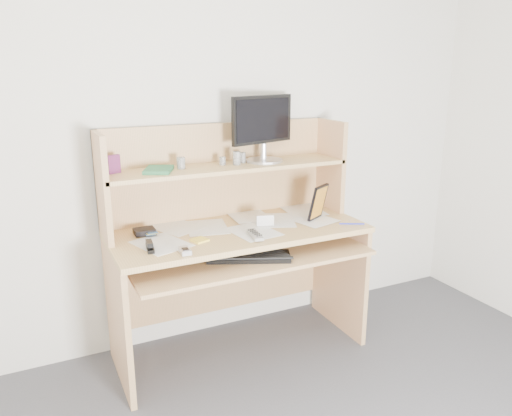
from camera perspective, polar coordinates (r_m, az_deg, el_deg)
name	(u,v)px	position (r m, az deg, el deg)	size (l,w,h in m)	color
back_wall	(216,131)	(2.93, -4.61, 8.73)	(3.60, 0.04, 2.50)	silver
desk	(233,234)	(2.84, -2.62, -3.01)	(1.40, 0.70, 1.30)	tan
paper_clutter	(239,228)	(2.75, -1.98, -2.35)	(1.32, 0.54, 0.01)	white
keyboard	(249,256)	(2.60, -0.85, -5.51)	(0.46, 0.31, 0.03)	black
tv_remote	(255,235)	(2.61, -0.11, -3.07)	(0.05, 0.17, 0.02)	#979792
flip_phone	(185,250)	(2.42, -8.16, -4.76)	(0.05, 0.09, 0.02)	#BCBCBF
stapler	(150,245)	(2.49, -12.03, -4.18)	(0.03, 0.12, 0.04)	black
wallet	(144,231)	(2.72, -12.64, -2.60)	(0.11, 0.09, 0.03)	black
sticky_note_pad	(200,240)	(2.58, -6.46, -3.66)	(0.08, 0.08, 0.01)	yellow
digital_camera	(265,220)	(2.79, 1.02, -1.36)	(0.10, 0.04, 0.06)	silver
game_case	(318,202)	(2.90, 7.12, 0.67)	(0.15, 0.02, 0.20)	black
blue_pen	(352,224)	(2.85, 10.90, -1.79)	(0.01, 0.01, 0.14)	#1B27CF
card_box	(114,164)	(2.67, -15.96, 4.83)	(0.07, 0.02, 0.10)	maroon
shelf_book	(159,170)	(2.67, -11.06, 4.32)	(0.13, 0.19, 0.02)	#2F7648
chip_stack_a	(181,163)	(2.72, -8.56, 5.12)	(0.05, 0.05, 0.06)	black
chip_stack_b	(242,158)	(2.86, -1.56, 5.78)	(0.04, 0.04, 0.06)	silver
chip_stack_c	(222,161)	(2.81, -3.86, 5.39)	(0.04, 0.04, 0.04)	black
chip_stack_d	(237,158)	(2.80, -2.22, 5.71)	(0.04, 0.04, 0.08)	silver
monitor	(263,127)	(2.89, 0.77, 9.29)	(0.42, 0.22, 0.37)	silver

